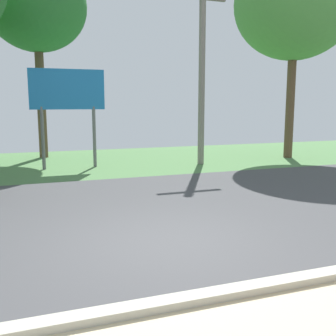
# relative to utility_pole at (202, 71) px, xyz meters

# --- Properties ---
(ground_plane) EXTENTS (40.00, 22.00, 0.20)m
(ground_plane) POSITION_rel_utility_pole_xyz_m (-4.24, -4.94, -3.57)
(ground_plane) COLOR #424244
(utility_pole) EXTENTS (1.80, 0.24, 6.69)m
(utility_pole) POSITION_rel_utility_pole_xyz_m (0.00, 0.00, 0.00)
(utility_pole) COLOR gray
(utility_pole) RESTS_ON ground_plane
(roadside_billboard) EXTENTS (2.60, 0.12, 3.50)m
(roadside_billboard) POSITION_rel_utility_pole_xyz_m (-4.86, 0.69, -0.97)
(roadside_billboard) COLOR slate
(roadside_billboard) RESTS_ON ground_plane
(tree_center_back) EXTENTS (4.07, 4.07, 8.11)m
(tree_center_back) POSITION_rel_utility_pole_xyz_m (-5.61, 4.03, 2.70)
(tree_center_back) COLOR brown
(tree_center_back) RESTS_ON ground_plane
(tree_right_mid) EXTENTS (4.96, 4.96, 8.58)m
(tree_right_mid) POSITION_rel_utility_pole_xyz_m (4.33, 0.43, 2.79)
(tree_right_mid) COLOR brown
(tree_right_mid) RESTS_ON ground_plane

